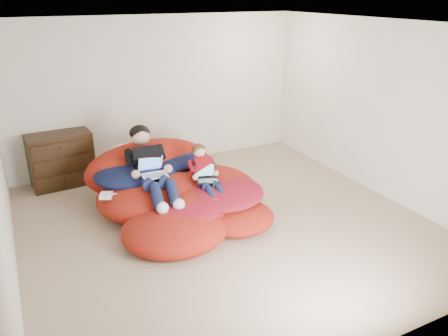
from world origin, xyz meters
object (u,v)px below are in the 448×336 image
younger_boy (205,171)px  laptop_black (206,176)px  beanbag_pile (176,192)px  older_boy (149,163)px  laptop_white (153,170)px  dresser (61,160)px

younger_boy → laptop_black: younger_boy is taller
beanbag_pile → laptop_black: (0.33, -0.28, 0.29)m
younger_boy → older_boy: bearing=149.0°
laptop_black → younger_boy: bearing=90.0°
beanbag_pile → younger_boy: younger_boy is taller
older_boy → laptop_black: 0.78m
laptop_white → dresser: bearing=122.0°
older_boy → laptop_black: bearing=-33.3°
beanbag_pile → laptop_white: bearing=178.2°
beanbag_pile → laptop_white: (-0.31, 0.01, 0.38)m
dresser → younger_boy: (1.62, -1.82, 0.18)m
beanbag_pile → laptop_black: beanbag_pile is taller
older_boy → younger_boy: bearing=-31.0°
beanbag_pile → laptop_white: 0.49m
dresser → older_boy: 1.76m
older_boy → laptop_black: older_boy is taller
older_boy → younger_boy: 0.75m
laptop_black → older_boy: bearing=146.7°
beanbag_pile → younger_boy: bearing=-36.5°
beanbag_pile → younger_boy: size_ratio=2.97×
younger_boy → laptop_white: younger_boy is taller
laptop_white → laptop_black: bearing=-24.5°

